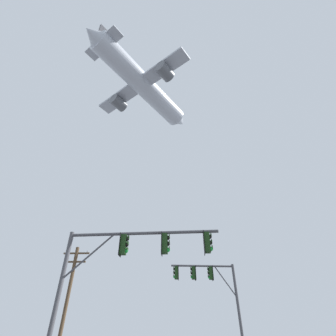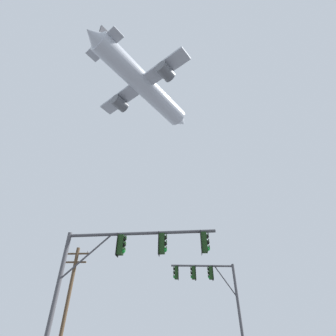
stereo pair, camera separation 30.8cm
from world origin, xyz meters
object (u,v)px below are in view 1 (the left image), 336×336
at_px(signal_pole_near, 127,259).
at_px(utility_pole, 68,297).
at_px(airplane, 143,85).
at_px(signal_pole_far, 211,286).

height_order(signal_pole_near, utility_pole, utility_pole).
height_order(utility_pole, airplane, airplane).
bearing_deg(airplane, utility_pole, -100.73).
bearing_deg(utility_pole, airplane, 79.27).
xyz_separation_m(signal_pole_near, signal_pole_far, (4.83, 8.78, 0.28)).
bearing_deg(signal_pole_near, signal_pole_far, 61.20).
xyz_separation_m(utility_pole, airplane, (2.20, 11.61, 41.19)).
distance_m(utility_pole, airplane, 42.85).
bearing_deg(signal_pole_far, utility_pole, 174.40).
distance_m(signal_pole_near, signal_pole_far, 10.03).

